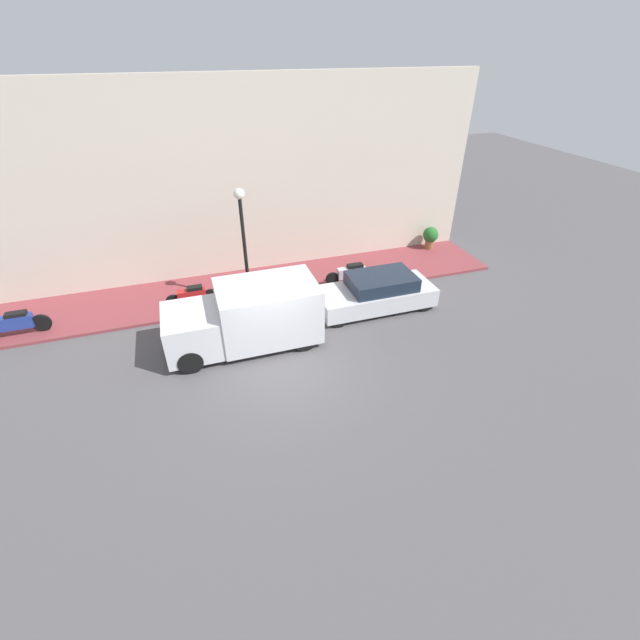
% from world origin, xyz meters
% --- Properties ---
extents(ground_plane, '(60.00, 60.00, 0.00)m').
position_xyz_m(ground_plane, '(0.00, 0.00, 0.00)').
color(ground_plane, '#514F51').
extents(sidewalk, '(2.99, 19.59, 0.10)m').
position_xyz_m(sidewalk, '(5.11, 0.00, 0.05)').
color(sidewalk, brown).
rests_on(sidewalk, ground_plane).
extents(building_facade, '(0.30, 19.59, 7.24)m').
position_xyz_m(building_facade, '(6.76, 0.00, 3.62)').
color(building_facade, beige).
rests_on(building_facade, ground_plane).
extents(parked_car, '(1.73, 4.15, 1.26)m').
position_xyz_m(parked_car, '(2.32, -4.03, 0.61)').
color(parked_car, silver).
rests_on(parked_car, ground_plane).
extents(delivery_van, '(2.03, 4.65, 1.98)m').
position_xyz_m(delivery_van, '(1.58, 0.73, 1.01)').
color(delivery_van, silver).
rests_on(delivery_van, ground_plane).
extents(motorcycle_blue, '(0.30, 2.08, 0.81)m').
position_xyz_m(motorcycle_blue, '(4.22, 7.73, 0.55)').
color(motorcycle_blue, navy).
rests_on(motorcycle_blue, sidewalk).
extents(motorcycle_red, '(0.30, 1.83, 0.74)m').
position_xyz_m(motorcycle_red, '(4.33, 2.21, 0.50)').
color(motorcycle_red, '#B21E1E').
rests_on(motorcycle_red, sidewalk).
extents(scooter_silver, '(0.30, 2.08, 0.74)m').
position_xyz_m(scooter_silver, '(4.20, -3.83, 0.51)').
color(scooter_silver, '#B7B7BF').
rests_on(scooter_silver, sidewalk).
extents(streetlamp, '(0.35, 0.35, 4.10)m').
position_xyz_m(streetlamp, '(4.02, 0.22, 2.92)').
color(streetlamp, black).
rests_on(streetlamp, sidewalk).
extents(potted_plant, '(0.68, 0.68, 0.99)m').
position_xyz_m(potted_plant, '(6.11, -8.40, 0.68)').
color(potted_plant, brown).
rests_on(potted_plant, sidewalk).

